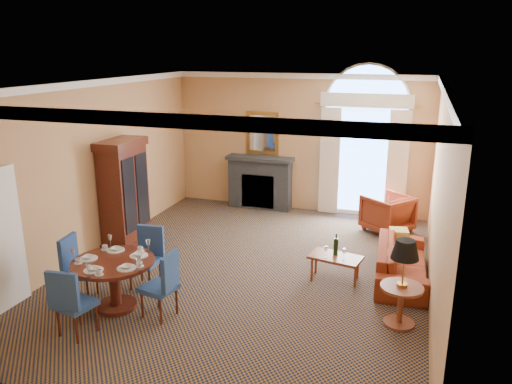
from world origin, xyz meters
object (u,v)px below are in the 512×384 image
(armoire, at_px, (124,194))
(coffee_table, at_px, (335,257))
(sofa, at_px, (402,262))
(armchair, at_px, (387,213))
(dining_table, at_px, (114,272))
(side_table, at_px, (403,272))

(armoire, xyz_separation_m, coffee_table, (4.22, -0.39, -0.59))
(sofa, height_order, armchair, armchair)
(coffee_table, bearing_deg, dining_table, -135.66)
(armchair, relative_size, side_table, 0.71)
(coffee_table, xyz_separation_m, side_table, (1.10, -1.12, 0.39))
(armoire, relative_size, dining_table, 1.72)
(armchair, height_order, coffee_table, coffee_table)
(coffee_table, bearing_deg, armchair, 87.15)
(armoire, bearing_deg, dining_table, -61.29)
(side_table, bearing_deg, armoire, 164.19)
(sofa, height_order, side_table, side_table)
(sofa, xyz_separation_m, armchair, (-0.40, 2.24, 0.10))
(armoire, height_order, coffee_table, armoire)
(armoire, xyz_separation_m, sofa, (5.27, 0.02, -0.70))
(side_table, bearing_deg, armchair, 96.79)
(sofa, distance_m, side_table, 1.61)
(armchair, bearing_deg, armoire, -26.94)
(armoire, height_order, armchair, armoire)
(sofa, distance_m, coffee_table, 1.13)
(armoire, xyz_separation_m, side_table, (5.32, -1.51, -0.20))
(sofa, bearing_deg, armchair, 7.43)
(armoire, height_order, side_table, armoire)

